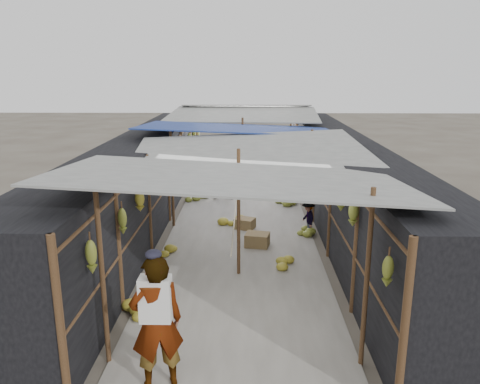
# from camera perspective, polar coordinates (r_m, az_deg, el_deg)

# --- Properties ---
(ground) EXTENTS (80.00, 80.00, 0.00)m
(ground) POSITION_cam_1_polar(r_m,az_deg,el_deg) (7.12, -0.71, -20.10)
(ground) COLOR #6B6356
(ground) RESTS_ON ground
(aisle_slab) EXTENTS (3.60, 16.00, 0.02)m
(aisle_slab) POSITION_cam_1_polar(r_m,az_deg,el_deg) (12.99, 0.16, -3.49)
(aisle_slab) COLOR #9E998E
(aisle_slab) RESTS_ON ground
(stall_left) EXTENTS (1.40, 15.00, 2.30)m
(stall_left) POSITION_cam_1_polar(r_m,az_deg,el_deg) (13.01, -11.82, 1.43)
(stall_left) COLOR black
(stall_left) RESTS_ON ground
(stall_right) EXTENTS (1.40, 15.00, 2.30)m
(stall_right) POSITION_cam_1_polar(r_m,az_deg,el_deg) (12.93, 12.22, 1.33)
(stall_right) COLOR black
(stall_right) RESTS_ON ground
(crate_near) EXTENTS (0.60, 0.55, 0.29)m
(crate_near) POSITION_cam_1_polar(r_m,az_deg,el_deg) (12.30, 0.59, -3.88)
(crate_near) COLOR olive
(crate_near) RESTS_ON ground
(crate_mid) EXTENTS (0.62, 0.54, 0.33)m
(crate_mid) POSITION_cam_1_polar(r_m,az_deg,el_deg) (11.10, 2.12, -5.88)
(crate_mid) COLOR olive
(crate_mid) RESTS_ON ground
(crate_back) EXTENTS (0.52, 0.47, 0.27)m
(crate_back) POSITION_cam_1_polar(r_m,az_deg,el_deg) (18.14, -1.24, 2.18)
(crate_back) COLOR olive
(crate_back) RESTS_ON ground
(black_basin) EXTENTS (0.66, 0.66, 0.20)m
(black_basin) POSITION_cam_1_polar(r_m,az_deg,el_deg) (16.47, 6.28, 0.67)
(black_basin) COLOR black
(black_basin) RESTS_ON ground
(vendor_elderly) EXTENTS (0.78, 0.64, 1.85)m
(vendor_elderly) POSITION_cam_1_polar(r_m,az_deg,el_deg) (6.30, -10.11, -15.39)
(vendor_elderly) COLOR silver
(vendor_elderly) RESTS_ON ground
(shopper_blue) EXTENTS (0.88, 0.71, 1.72)m
(shopper_blue) POSITION_cam_1_polar(r_m,az_deg,el_deg) (14.89, -1.72, 2.26)
(shopper_blue) COLOR navy
(shopper_blue) RESTS_ON ground
(vendor_seated) EXTENTS (0.44, 0.63, 0.89)m
(vendor_seated) POSITION_cam_1_polar(r_m,az_deg,el_deg) (11.92, 8.29, -3.13)
(vendor_seated) COLOR #4C4842
(vendor_seated) RESTS_ON ground
(market_canopy) EXTENTS (5.62, 15.20, 2.77)m
(market_canopy) POSITION_cam_1_polar(r_m,az_deg,el_deg) (12.79, 0.34, 7.27)
(market_canopy) COLOR brown
(market_canopy) RESTS_ON ground
(hanging_bananas) EXTENTS (3.96, 13.78, 0.83)m
(hanging_bananas) POSITION_cam_1_polar(r_m,az_deg,el_deg) (13.09, 0.26, 4.31)
(hanging_bananas) COLOR olive
(hanging_bananas) RESTS_ON ground
(floor_bananas) EXTENTS (3.87, 10.35, 0.35)m
(floor_bananas) POSITION_cam_1_polar(r_m,az_deg,el_deg) (13.14, 1.16, -2.60)
(floor_bananas) COLOR #A19329
(floor_bananas) RESTS_ON ground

